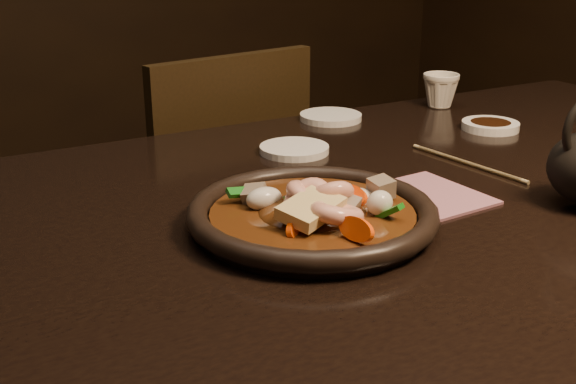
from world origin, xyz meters
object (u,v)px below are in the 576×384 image
chair (207,220)px  tea_cup (440,89)px  table (408,239)px  plate (312,215)px

chair → tea_cup: size_ratio=11.47×
table → tea_cup: tea_cup is taller
table → tea_cup: (0.37, 0.37, 0.11)m
plate → tea_cup: (0.56, 0.42, 0.02)m
chair → tea_cup: chair is taller
chair → plate: chair is taller
tea_cup → plate: bearing=-143.5°
table → chair: bearing=93.1°
table → tea_cup: 0.53m
plate → table: bearing=13.9°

